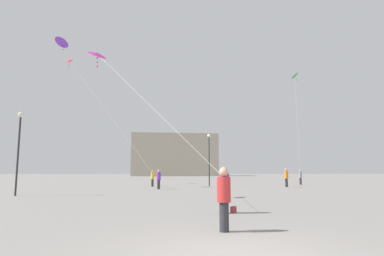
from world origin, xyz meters
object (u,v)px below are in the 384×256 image
at_px(kite_crimson_diamond, 71,63).
at_px(lamppost_west, 19,140).
at_px(kite_emerald_diamond, 295,76).
at_px(handbag_beside_flyer, 233,210).
at_px(person_in_red, 224,196).
at_px(person_in_purple, 159,178).
at_px(person_in_orange, 286,177).
at_px(lamppost_east, 209,151).
at_px(kite_violet_diamond, 63,43).
at_px(building_left_hall, 174,155).
at_px(person_in_grey, 300,177).
at_px(kite_magenta_diamond, 98,55).
at_px(person_in_yellow, 153,178).
at_px(person_in_blue, 224,188).

height_order(kite_crimson_diamond, lamppost_west, kite_crimson_diamond).
bearing_deg(kite_emerald_diamond, handbag_beside_flyer, -116.21).
bearing_deg(person_in_red, person_in_purple, 9.77).
relative_size(person_in_orange, lamppost_east, 0.33).
height_order(kite_violet_diamond, building_left_hall, kite_violet_diamond).
distance_m(person_in_red, kite_violet_diamond, 28.50).
height_order(lamppost_east, handbag_beside_flyer, lamppost_east).
relative_size(person_in_grey, kite_crimson_diamond, 0.12).
xyz_separation_m(kite_magenta_diamond, lamppost_east, (8.16, 14.84, -4.79)).
distance_m(person_in_red, kite_magenta_diamond, 13.83).
relative_size(person_in_red, kite_emerald_diamond, 0.14).
height_order(person_in_red, kite_violet_diamond, kite_violet_diamond).
bearing_deg(person_in_purple, building_left_hall, 42.32).
distance_m(person_in_orange, person_in_grey, 6.25).
bearing_deg(person_in_red, lamppost_west, 43.70).
height_order(person_in_red, lamppost_east, lamppost_east).
bearing_deg(person_in_yellow, person_in_blue, -5.88).
distance_m(person_in_grey, kite_emerald_diamond, 11.84).
relative_size(person_in_grey, kite_emerald_diamond, 0.14).
height_order(person_in_purple, handbag_beside_flyer, person_in_purple).
bearing_deg(kite_magenta_diamond, person_in_blue, -45.07).
relative_size(building_left_hall, lamppost_west, 4.97).
height_order(person_in_grey, building_left_hall, building_left_hall).
distance_m(person_in_orange, kite_emerald_diamond, 13.47).
height_order(person_in_blue, lamppost_west, lamppost_west).
relative_size(kite_magenta_diamond, lamppost_west, 1.40).
relative_size(kite_crimson_diamond, lamppost_west, 2.63).
xyz_separation_m(person_in_blue, kite_magenta_diamond, (-6.41, 6.43, 7.41)).
xyz_separation_m(person_in_orange, lamppost_east, (-7.27, 2.22, 2.59)).
xyz_separation_m(person_in_yellow, building_left_hall, (2.25, 67.53, 5.48)).
relative_size(person_in_yellow, kite_violet_diamond, 0.12).
relative_size(building_left_hall, handbag_beside_flyer, 82.93).
bearing_deg(kite_magenta_diamond, person_in_orange, 39.29).
bearing_deg(kite_crimson_diamond, lamppost_east, -19.41).
bearing_deg(lamppost_east, kite_crimson_diamond, 160.59).
relative_size(person_in_blue, person_in_grey, 1.04).
distance_m(kite_violet_diamond, lamppost_east, 18.03).
distance_m(person_in_purple, handbag_beside_flyer, 16.40).
height_order(person_in_purple, kite_emerald_diamond, kite_emerald_diamond).
distance_m(person_in_purple, kite_violet_diamond, 16.35).
bearing_deg(person_in_blue, kite_emerald_diamond, 175.88).
xyz_separation_m(kite_crimson_diamond, kite_violet_diamond, (1.81, -8.44, -0.76)).
distance_m(person_in_orange, person_in_red, 24.66).
relative_size(lamppost_east, lamppost_west, 1.01).
bearing_deg(person_in_orange, handbag_beside_flyer, -127.47).
bearing_deg(handbag_beside_flyer, lamppost_east, 86.22).
height_order(person_in_orange, building_left_hall, building_left_hall).
distance_m(person_in_red, building_left_hall, 92.09).
bearing_deg(lamppost_east, kite_magenta_diamond, -118.80).
distance_m(person_in_blue, kite_crimson_diamond, 33.64).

